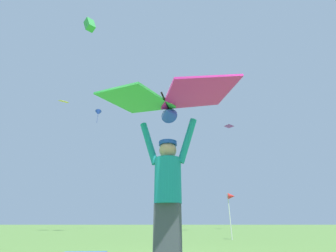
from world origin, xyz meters
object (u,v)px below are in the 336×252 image
(held_stunt_kite, at_px, (167,100))
(distant_kite_green_mid_right, at_px, (90,25))
(distant_kite_purple_low_left, at_px, (229,126))
(kite_flyer_person, at_px, (168,193))
(distant_kite_yellow_mid_left, at_px, (64,101))
(marker_flag, at_px, (231,199))
(distant_kite_blue_overhead_distant, at_px, (98,113))

(held_stunt_kite, bearing_deg, distant_kite_green_mid_right, 120.14)
(distant_kite_purple_low_left, bearing_deg, kite_flyer_person, -108.85)
(distant_kite_green_mid_right, relative_size, distant_kite_purple_low_left, 1.32)
(distant_kite_yellow_mid_left, height_order, marker_flag, distant_kite_yellow_mid_left)
(kite_flyer_person, xyz_separation_m, marker_flag, (2.54, 6.57, 0.53))
(distant_kite_blue_overhead_distant, relative_size, marker_flag, 1.04)
(held_stunt_kite, bearing_deg, marker_flag, 68.98)
(distant_kite_purple_low_left, bearing_deg, marker_flag, -107.60)
(kite_flyer_person, xyz_separation_m, distant_kite_green_mid_right, (-6.83, 11.64, 15.49))
(kite_flyer_person, distance_m, distant_kite_yellow_mid_left, 19.09)
(distant_kite_purple_low_left, bearing_deg, distant_kite_blue_overhead_distant, 171.91)
(kite_flyer_person, height_order, distant_kite_purple_low_left, distant_kite_purple_low_left)
(held_stunt_kite, height_order, distant_kite_yellow_mid_left, distant_kite_yellow_mid_left)
(held_stunt_kite, bearing_deg, distant_kite_blue_overhead_distant, 111.42)
(distant_kite_green_mid_right, bearing_deg, distant_kite_purple_low_left, 28.75)
(kite_flyer_person, bearing_deg, distant_kite_yellow_mid_left, 122.62)
(distant_kite_green_mid_right, height_order, distant_kite_purple_low_left, distant_kite_green_mid_right)
(distant_kite_blue_overhead_distant, bearing_deg, kite_flyer_person, -68.45)
(distant_kite_yellow_mid_left, relative_size, marker_flag, 0.48)
(kite_flyer_person, distance_m, distant_kite_green_mid_right, 20.55)
(distant_kite_yellow_mid_left, xyz_separation_m, marker_flag, (11.53, -7.49, -8.74))
(distant_kite_purple_low_left, height_order, marker_flag, distant_kite_purple_low_left)
(held_stunt_kite, xyz_separation_m, distant_kite_purple_low_left, (6.48, 19.03, 7.77))
(distant_kite_green_mid_right, bearing_deg, marker_flag, -28.45)
(kite_flyer_person, height_order, distant_kite_blue_overhead_distant, distant_kite_blue_overhead_distant)
(held_stunt_kite, relative_size, distant_kite_blue_overhead_distant, 1.17)
(marker_flag, bearing_deg, kite_flyer_person, -111.14)
(distant_kite_purple_low_left, bearing_deg, distant_kite_yellow_mid_left, -162.47)
(distant_kite_purple_low_left, distance_m, marker_flag, 15.52)
(held_stunt_kite, distance_m, distant_kite_yellow_mid_left, 18.57)
(kite_flyer_person, height_order, distant_kite_yellow_mid_left, distant_kite_yellow_mid_left)
(distant_kite_green_mid_right, relative_size, distant_kite_yellow_mid_left, 1.57)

